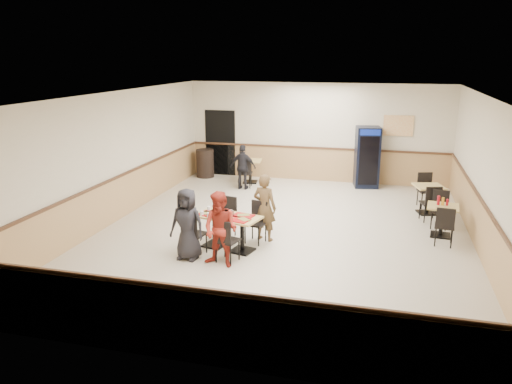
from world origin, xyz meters
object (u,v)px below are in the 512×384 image
(main_table, at_px, (228,227))
(trash_bin, at_px, (205,163))
(side_table_far, at_px, (428,195))
(back_table, at_px, (250,168))
(lone_diner, at_px, (243,167))
(diner_woman_left, at_px, (187,224))
(diner_man_opposite, at_px, (265,207))
(diner_woman_right, at_px, (221,230))
(pepsi_cooler, at_px, (367,157))
(side_table_near, at_px, (442,216))

(main_table, distance_m, trash_bin, 6.27)
(side_table_far, bearing_deg, back_table, 159.36)
(lone_diner, bearing_deg, diner_woman_left, 95.43)
(diner_woman_left, height_order, diner_man_opposite, diner_man_opposite)
(diner_woman_right, relative_size, side_table_far, 1.73)
(diner_man_opposite, bearing_deg, pepsi_cooler, -95.74)
(lone_diner, bearing_deg, diner_man_opposite, 113.24)
(lone_diner, relative_size, pepsi_cooler, 0.73)
(pepsi_cooler, bearing_deg, diner_man_opposite, -120.71)
(side_table_near, bearing_deg, back_table, 146.20)
(main_table, height_order, diner_woman_right, diner_woman_right)
(back_table, bearing_deg, lone_diner, -90.00)
(diner_woman_right, height_order, pepsi_cooler, pepsi_cooler)
(diner_woman_left, bearing_deg, diner_woman_right, -9.40)
(diner_man_opposite, distance_m, back_table, 4.96)
(pepsi_cooler, xyz_separation_m, trash_bin, (-5.05, -0.04, -0.45))
(lone_diner, relative_size, side_table_far, 1.59)
(main_table, bearing_deg, lone_diner, 115.88)
(main_table, distance_m, diner_woman_right, 0.89)
(diner_woman_left, height_order, lone_diner, diner_woman_left)
(diner_woman_left, distance_m, diner_woman_right, 0.75)
(side_table_far, height_order, back_table, side_table_far)
(diner_man_opposite, bearing_deg, main_table, 63.00)
(side_table_far, bearing_deg, diner_woman_right, -132.37)
(diner_man_opposite, height_order, trash_bin, diner_man_opposite)
(pepsi_cooler, bearing_deg, side_table_far, -65.74)
(diner_woman_right, distance_m, back_table, 6.31)
(diner_woman_left, relative_size, diner_man_opposite, 0.97)
(diner_woman_left, bearing_deg, pepsi_cooler, 68.72)
(diner_woman_right, xyz_separation_m, side_table_near, (4.10, 2.70, -0.26))
(main_table, bearing_deg, side_table_near, 37.23)
(diner_woman_right, xyz_separation_m, trash_bin, (-2.72, 6.56, -0.27))
(diner_woman_right, height_order, back_table, diner_woman_right)
(pepsi_cooler, bearing_deg, diner_woman_right, -119.96)
(trash_bin, bearing_deg, diner_woman_left, -72.61)
(diner_woman_left, distance_m, side_table_far, 6.22)
(main_table, distance_m, diner_woman_left, 0.93)
(side_table_far, bearing_deg, diner_man_opposite, -141.19)
(main_table, xyz_separation_m, back_table, (-1.00, 5.36, 0.00))
(diner_man_opposite, height_order, back_table, diner_man_opposite)
(pepsi_cooler, bearing_deg, lone_diner, -171.53)
(trash_bin, bearing_deg, pepsi_cooler, 0.49)
(diner_woman_left, relative_size, trash_bin, 1.56)
(side_table_near, bearing_deg, main_table, -156.31)
(diner_man_opposite, bearing_deg, side_table_far, -126.74)
(diner_woman_left, relative_size, diner_woman_right, 0.98)
(pepsi_cooler, bearing_deg, trash_bin, 169.97)
(pepsi_cooler, relative_size, trash_bin, 2.01)
(diner_woman_left, relative_size, side_table_near, 1.98)
(back_table, bearing_deg, trash_bin, 167.61)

